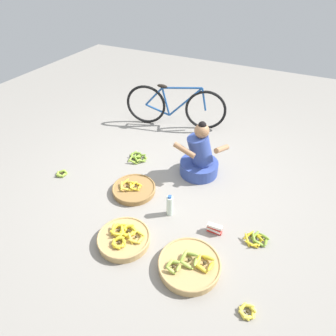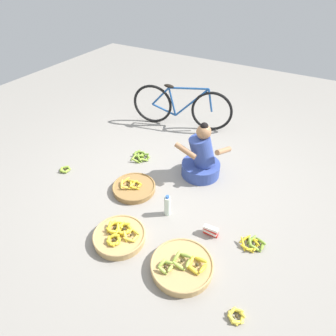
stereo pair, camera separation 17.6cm
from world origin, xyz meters
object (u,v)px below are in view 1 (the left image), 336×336
(banana_basket_mid_left, at_px, (124,238))
(loose_bananas_near_vendor, at_px, (257,239))
(loose_bananas_back_center, at_px, (137,157))
(water_bottle, at_px, (170,206))
(banana_basket_front_center, at_px, (189,265))
(loose_bananas_back_left, at_px, (62,173))
(banana_basket_near_bicycle, at_px, (134,189))
(bicycle_leaning, at_px, (175,107))
(packet_carton_stack, at_px, (214,229))
(loose_bananas_back_right, at_px, (247,312))
(vendor_woman_front, at_px, (200,158))

(banana_basket_mid_left, distance_m, loose_bananas_near_vendor, 1.41)
(loose_bananas_back_center, height_order, water_bottle, water_bottle)
(banana_basket_front_center, height_order, loose_bananas_near_vendor, banana_basket_front_center)
(banana_basket_mid_left, bearing_deg, loose_bananas_back_left, 157.21)
(water_bottle, bearing_deg, loose_bananas_near_vendor, 2.69)
(banana_basket_near_bicycle, height_order, water_bottle, water_bottle)
(bicycle_leaning, height_order, packet_carton_stack, bicycle_leaning)
(banana_basket_near_bicycle, xyz_separation_m, packet_carton_stack, (1.14, -0.18, 0.01))
(water_bottle, bearing_deg, bicycle_leaning, 113.44)
(loose_bananas_near_vendor, relative_size, loose_bananas_back_right, 1.63)
(loose_bananas_back_right, bearing_deg, banana_basket_mid_left, 172.64)
(loose_bananas_near_vendor, bearing_deg, loose_bananas_back_center, 159.01)
(banana_basket_near_bicycle, distance_m, banana_basket_mid_left, 0.79)
(loose_bananas_near_vendor, bearing_deg, banana_basket_front_center, -129.89)
(vendor_woman_front, relative_size, water_bottle, 2.81)
(banana_basket_near_bicycle, xyz_separation_m, water_bottle, (0.58, -0.14, 0.09))
(loose_bananas_back_left, bearing_deg, loose_bananas_back_center, 46.36)
(banana_basket_near_bicycle, height_order, loose_bananas_back_right, banana_basket_near_bicycle)
(loose_bananas_near_vendor, relative_size, packet_carton_stack, 1.65)
(banana_basket_front_center, bearing_deg, loose_bananas_back_left, 164.94)
(vendor_woman_front, height_order, banana_basket_mid_left, vendor_woman_front)
(vendor_woman_front, relative_size, loose_bananas_near_vendor, 2.83)
(banana_basket_mid_left, height_order, loose_bananas_back_right, banana_basket_mid_left)
(loose_bananas_near_vendor, bearing_deg, packet_carton_stack, -169.47)
(vendor_woman_front, height_order, water_bottle, vendor_woman_front)
(banana_basket_mid_left, xyz_separation_m, water_bottle, (0.26, 0.58, 0.08))
(vendor_woman_front, height_order, loose_bananas_near_vendor, vendor_woman_front)
(banana_basket_near_bicycle, distance_m, loose_bananas_near_vendor, 1.59)
(loose_bananas_near_vendor, bearing_deg, banana_basket_mid_left, -153.53)
(bicycle_leaning, bearing_deg, water_bottle, -66.56)
(loose_bananas_back_left, distance_m, loose_bananas_back_right, 2.86)
(packet_carton_stack, bearing_deg, bicycle_leaning, 125.37)
(loose_bananas_back_center, xyz_separation_m, loose_bananas_near_vendor, (1.91, -0.73, -0.00))
(banana_basket_near_bicycle, height_order, loose_bananas_back_left, banana_basket_near_bicycle)
(banana_basket_front_center, height_order, loose_bananas_back_center, banana_basket_front_center)
(banana_basket_front_center, relative_size, loose_bananas_back_center, 1.97)
(banana_basket_front_center, bearing_deg, loose_bananas_back_center, 135.90)
(vendor_woman_front, height_order, loose_bananas_back_right, vendor_woman_front)
(banana_basket_mid_left, xyz_separation_m, packet_carton_stack, (0.82, 0.55, 0.00))
(banana_basket_front_center, distance_m, loose_bananas_back_center, 1.94)
(water_bottle, xyz_separation_m, packet_carton_stack, (0.56, -0.04, -0.07))
(loose_bananas_back_center, bearing_deg, vendor_woman_front, 5.64)
(banana_basket_near_bicycle, distance_m, water_bottle, 0.60)
(loose_bananas_back_center, height_order, packet_carton_stack, packet_carton_stack)
(loose_bananas_back_center, bearing_deg, loose_bananas_back_left, -133.64)
(loose_bananas_back_right, xyz_separation_m, water_bottle, (-1.10, 0.76, 0.11))
(water_bottle, bearing_deg, banana_basket_front_center, -49.48)
(vendor_woman_front, xyz_separation_m, banana_basket_mid_left, (-0.28, -1.45, -0.20))
(vendor_woman_front, xyz_separation_m, loose_bananas_back_center, (-0.93, -0.09, -0.23))
(loose_bananas_back_left, distance_m, packet_carton_stack, 2.21)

